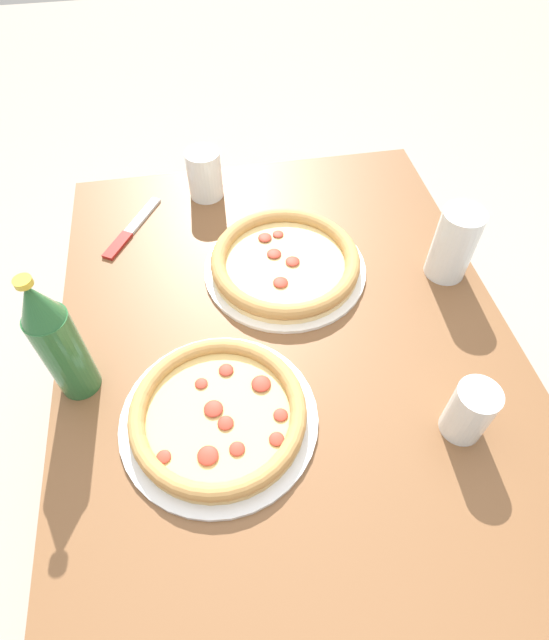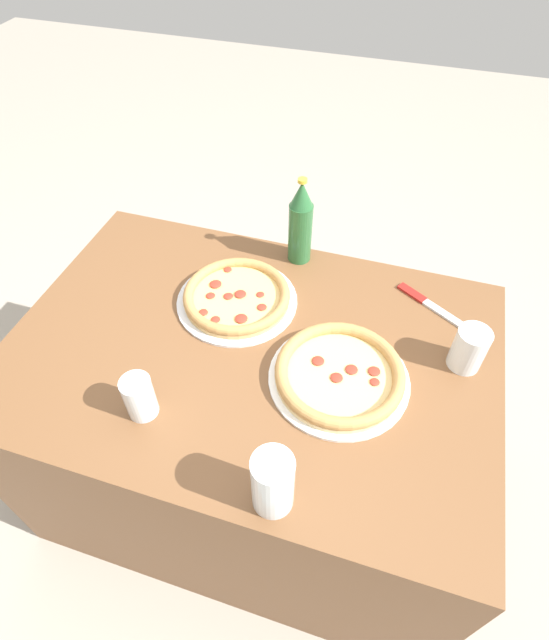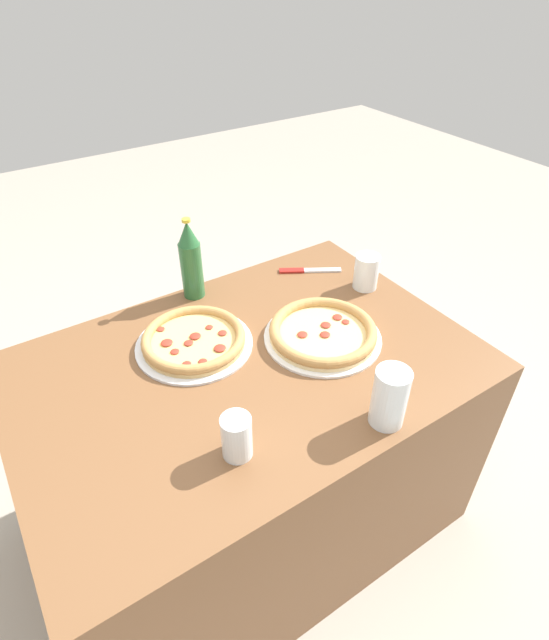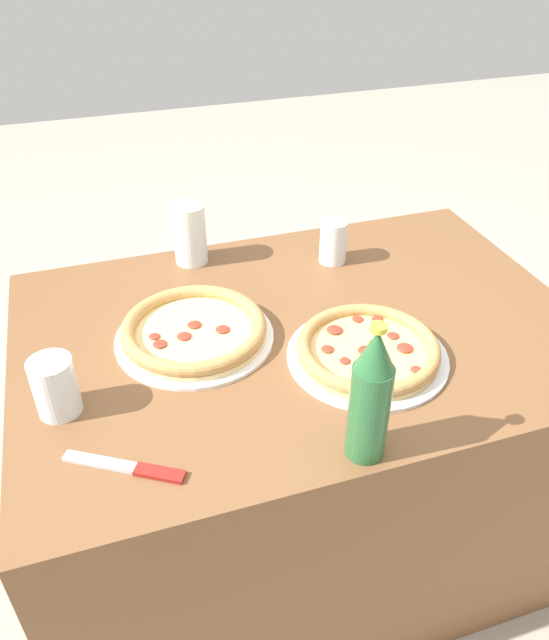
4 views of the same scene
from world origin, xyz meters
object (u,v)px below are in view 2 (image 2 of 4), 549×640
at_px(glass_lemonade, 140,398).
at_px(glass_water, 468,350).
at_px(glass_orange_juice, 273,484).
at_px(beer_bottle, 301,223).
at_px(pizza_margherita, 339,374).
at_px(knife, 428,303).
at_px(pizza_pepperoni, 237,297).

bearing_deg(glass_lemonade, glass_water, -152.68).
bearing_deg(glass_orange_juice, beer_bottle, -78.63).
xyz_separation_m(glass_lemonade, beer_bottle, (-0.20, -0.62, 0.08)).
xyz_separation_m(pizza_margherita, knife, (-0.18, -0.32, -0.02)).
relative_size(pizza_pepperoni, glass_orange_juice, 2.12).
bearing_deg(beer_bottle, glass_lemonade, 72.51).
distance_m(glass_lemonade, beer_bottle, 0.66).
xyz_separation_m(glass_water, glass_lemonade, (0.69, 0.36, -0.00)).
bearing_deg(glass_lemonade, beer_bottle, -107.49).
bearing_deg(glass_orange_juice, pizza_pepperoni, -62.55).
distance_m(pizza_pepperoni, glass_lemonade, 0.40).
distance_m(beer_bottle, knife, 0.42).
bearing_deg(glass_water, pizza_pepperoni, -3.34).
xyz_separation_m(glass_lemonade, knife, (-0.59, -0.54, -0.05)).
distance_m(pizza_margherita, beer_bottle, 0.47).
bearing_deg(glass_water, knife, -60.63).
bearing_deg(glass_lemonade, pizza_pepperoni, -101.99).
height_order(pizza_margherita, glass_water, glass_water).
bearing_deg(glass_orange_juice, pizza_margherita, -100.89).
bearing_deg(pizza_margherita, glass_orange_juice, 79.11).
relative_size(glass_lemonade, knife, 0.56).
height_order(pizza_margherita, glass_orange_juice, glass_orange_juice).
bearing_deg(pizza_pepperoni, beer_bottle, -116.06).
height_order(pizza_pepperoni, knife, pizza_pepperoni).
bearing_deg(beer_bottle, glass_orange_juice, 101.37).
bearing_deg(knife, pizza_pepperoni, 16.26).
distance_m(pizza_margherita, glass_water, 0.32).
height_order(glass_water, beer_bottle, beer_bottle).
bearing_deg(beer_bottle, glass_water, 151.57).
xyz_separation_m(glass_water, knife, (0.10, -0.18, -0.05)).
height_order(pizza_margherita, glass_lemonade, glass_lemonade).
relative_size(pizza_margherita, pizza_pepperoni, 1.02).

